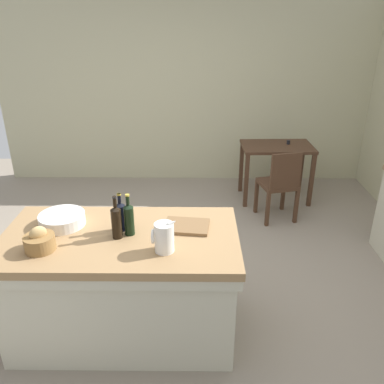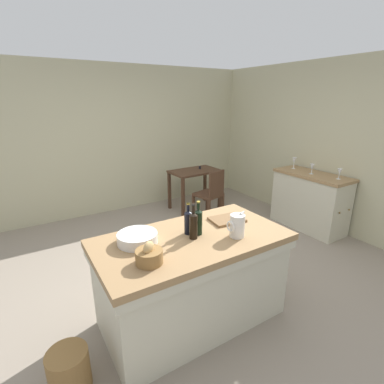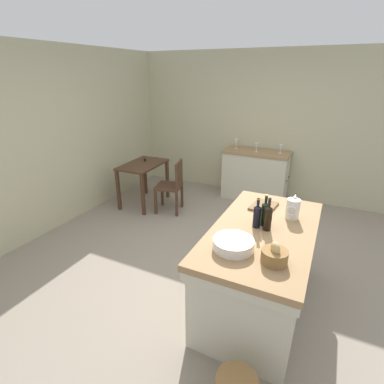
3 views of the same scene
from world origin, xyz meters
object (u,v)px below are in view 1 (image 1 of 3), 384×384
wash_bowl (62,220)px  wine_bottle_amber (121,216)px  wine_bottle_dark (129,218)px  wine_bottle_green (116,221)px  island_table (123,281)px  pitcher (164,237)px  writing_desk (277,154)px  cutting_board (187,226)px  wooden_chair (280,183)px  bread_basket (40,242)px

wash_bowl → wine_bottle_amber: (0.45, -0.07, 0.07)m
wine_bottle_dark → wine_bottle_green: bearing=-149.8°
island_table → wine_bottle_amber: (0.00, 0.07, 0.51)m
wash_bowl → wine_bottle_green: size_ratio=1.06×
pitcher → island_table: bearing=149.4°
writing_desk → wash_bowl: (-2.04, -2.32, 0.28)m
cutting_board → wine_bottle_amber: (-0.47, -0.04, 0.11)m
wine_bottle_green → wooden_chair: bearing=50.8°
wooden_chair → bread_basket: (-2.02, -2.05, 0.45)m
cutting_board → pitcher: bearing=-114.2°
wooden_chair → bread_basket: 2.91m
wine_bottle_dark → wooden_chair: bearing=51.6°
writing_desk → cutting_board: size_ratio=2.83×
wine_bottle_dark → cutting_board: bearing=13.5°
wooden_chair → pitcher: (-1.19, -2.05, 0.49)m
writing_desk → wooden_chair: bearing=-95.9°
writing_desk → cutting_board: 2.62m
cutting_board → wine_bottle_dark: 0.43m
island_table → wine_bottle_green: size_ratio=5.35×
wine_bottle_green → bread_basket: bearing=-161.3°
wooden_chair → wine_bottle_dark: wine_bottle_dark is taller
writing_desk → bread_basket: bread_basket is taller
bread_basket → wine_bottle_dark: bearing=20.5°
writing_desk → wine_bottle_green: bearing=-122.6°
wash_bowl → wine_bottle_amber: wine_bottle_amber is taller
cutting_board → wine_bottle_dark: bearing=-166.5°
wash_bowl → bread_basket: (-0.04, -0.34, 0.02)m
wine_bottle_amber → wooden_chair: bearing=49.5°
wine_bottle_amber → island_table: bearing=-93.1°
writing_desk → wine_bottle_amber: (-1.59, -2.40, 0.36)m
wash_bowl → wooden_chair: bearing=40.8°
island_table → wooden_chair: size_ratio=1.91×
writing_desk → wine_bottle_amber: 2.90m
pitcher → wine_bottle_dark: bearing=140.4°
wooden_chair → wine_bottle_amber: bearing=-130.5°
wine_bottle_green → wash_bowl: bearing=158.3°
wine_bottle_green → cutting_board: bearing=16.5°
bread_basket → wine_bottle_dark: wine_bottle_dark is taller
wine_bottle_dark → wine_bottle_amber: size_ratio=1.07×
bread_basket → wine_bottle_dark: 0.61m
writing_desk → wine_bottle_dark: wine_bottle_dark is taller
wooden_chair → wash_bowl: bearing=-139.2°
wooden_chair → pitcher: pitcher is taller
writing_desk → wine_bottle_amber: size_ratio=3.15×
island_table → writing_desk: island_table is taller
writing_desk → wooden_chair: (-0.06, -0.61, -0.15)m
wooden_chair → bread_basket: bearing=-134.6°
pitcher → cutting_board: bearing=65.8°
pitcher → wash_bowl: 0.86m
wooden_chair → wash_bowl: 2.65m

